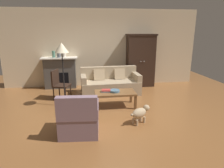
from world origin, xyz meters
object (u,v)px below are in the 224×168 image
object	(u,v)px
fireplace	(60,73)
armchair_near_left	(79,119)
side_chair_wooden	(59,83)
couch	(110,84)
floor_lamp	(62,52)
armoire	(140,60)
book_stack	(106,91)
coffee_table	(115,94)
fruit_bowl	(114,91)
mantel_vase_cream	(64,55)
mantel_vase_slate	(59,55)
mantel_vase_jade	(54,54)
dog	(140,113)

from	to	relation	value
fireplace	armchair_near_left	world-z (taller)	fireplace
fireplace	side_chair_wooden	distance (m)	1.25
couch	floor_lamp	size ratio (longest dim) A/B	1.12
armoire	book_stack	xyz separation A→B (m)	(-1.51, -1.99, -0.51)
floor_lamp	coffee_table	bearing A→B (deg)	-8.67
fruit_bowl	armchair_near_left	xyz separation A→B (m)	(-0.92, -1.37, -0.13)
fireplace	coffee_table	size ratio (longest dim) A/B	1.15
fireplace	side_chair_wooden	xyz separation A→B (m)	(0.10, -1.25, -0.06)
fruit_bowl	armchair_near_left	bearing A→B (deg)	-123.82
mantel_vase_cream	coffee_table	bearing A→B (deg)	-53.84
fireplace	floor_lamp	world-z (taller)	floor_lamp
fruit_bowl	mantel_vase_slate	world-z (taller)	mantel_vase_slate
armchair_near_left	side_chair_wooden	world-z (taller)	side_chair_wooden
mantel_vase_jade	floor_lamp	xyz separation A→B (m)	(0.50, -1.86, 0.28)
side_chair_wooden	fireplace	bearing A→B (deg)	94.70
couch	coffee_table	xyz separation A→B (m)	(-0.02, -1.20, 0.05)
coffee_table	book_stack	xyz separation A→B (m)	(-0.25, 0.02, 0.09)
armoire	floor_lamp	distance (m)	3.23
coffee_table	dog	distance (m)	1.15
book_stack	dog	bearing A→B (deg)	-58.91
armoire	couch	xyz separation A→B (m)	(-1.24, -0.81, -0.65)
fruit_bowl	coffee_table	bearing A→B (deg)	-30.30
couch	side_chair_wooden	xyz separation A→B (m)	(-1.61, -0.36, 0.19)
book_stack	floor_lamp	world-z (taller)	floor_lamp
couch	fruit_bowl	bearing A→B (deg)	-91.64
fireplace	couch	distance (m)	1.94
mantel_vase_slate	side_chair_wooden	xyz separation A→B (m)	(0.10, -1.23, -0.70)
mantel_vase_slate	floor_lamp	bearing A→B (deg)	-80.13
fruit_bowl	side_chair_wooden	world-z (taller)	side_chair_wooden
coffee_table	book_stack	size ratio (longest dim) A/B	4.16
fruit_bowl	couch	bearing A→B (deg)	88.36
fireplace	mantel_vase_cream	xyz separation A→B (m)	(0.18, -0.02, 0.64)
coffee_table	dog	xyz separation A→B (m)	(0.41, -1.07, -0.12)
mantel_vase_slate	dog	distance (m)	3.90
mantel_vase_jade	dog	size ratio (longest dim) A/B	0.46
fireplace	armoire	size ratio (longest dim) A/B	0.66
fruit_bowl	book_stack	xyz separation A→B (m)	(-0.23, 0.01, 0.01)
side_chair_wooden	dog	world-z (taller)	side_chair_wooden
armoire	mantel_vase_slate	bearing A→B (deg)	178.83
armoire	book_stack	bearing A→B (deg)	-127.13
armoire	fruit_bowl	world-z (taller)	armoire
fruit_bowl	mantel_vase_jade	world-z (taller)	mantel_vase_jade
mantel_vase_jade	dog	world-z (taller)	mantel_vase_jade
mantel_vase_cream	floor_lamp	bearing A→B (deg)	-85.57
mantel_vase_cream	couch	bearing A→B (deg)	-29.61
couch	fruit_bowl	size ratio (longest dim) A/B	6.77
side_chair_wooden	floor_lamp	size ratio (longest dim) A/B	0.52
book_stack	fruit_bowl	bearing A→B (deg)	-3.27
book_stack	side_chair_wooden	size ratio (longest dim) A/B	0.29
side_chair_wooden	mantel_vase_jade	bearing A→B (deg)	102.96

